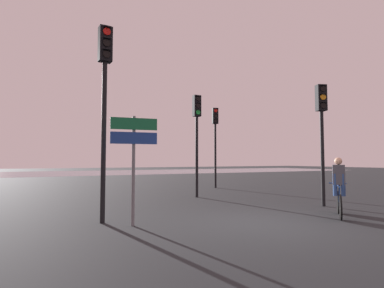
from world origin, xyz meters
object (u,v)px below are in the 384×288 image
(traffic_light_far_right, at_px, (215,132))
(traffic_light_center, at_px, (197,126))
(traffic_light_near_right, at_px, (322,121))
(cyclist, at_px, (339,187))
(direction_sign_post, at_px, (134,150))
(traffic_light_near_left, at_px, (105,87))

(traffic_light_far_right, bearing_deg, traffic_light_center, 64.84)
(traffic_light_near_right, height_order, traffic_light_center, traffic_light_center)
(traffic_light_far_right, height_order, cyclist, traffic_light_far_right)
(traffic_light_far_right, bearing_deg, traffic_light_near_right, 104.04)
(traffic_light_near_right, height_order, direction_sign_post, traffic_light_near_right)
(traffic_light_near_left, distance_m, traffic_light_center, 5.73)
(traffic_light_far_right, height_order, traffic_light_center, traffic_light_far_right)
(traffic_light_near_left, bearing_deg, traffic_light_center, -146.43)
(traffic_light_near_right, relative_size, traffic_light_center, 0.96)
(traffic_light_center, distance_m, cyclist, 6.23)
(traffic_light_near_right, relative_size, cyclist, 2.55)
(direction_sign_post, bearing_deg, traffic_light_near_right, -170.69)
(traffic_light_center, height_order, direction_sign_post, traffic_light_center)
(traffic_light_near_left, bearing_deg, cyclist, 155.58)
(traffic_light_far_right, relative_size, traffic_light_near_left, 0.92)
(traffic_light_far_right, height_order, traffic_light_near_left, traffic_light_near_left)
(traffic_light_near_right, bearing_deg, cyclist, 71.96)
(traffic_light_near_left, height_order, traffic_light_center, traffic_light_near_left)
(traffic_light_far_right, distance_m, traffic_light_near_right, 7.47)
(traffic_light_near_right, height_order, cyclist, traffic_light_near_right)
(traffic_light_center, bearing_deg, direction_sign_post, 49.04)
(cyclist, bearing_deg, traffic_light_near_left, -150.35)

